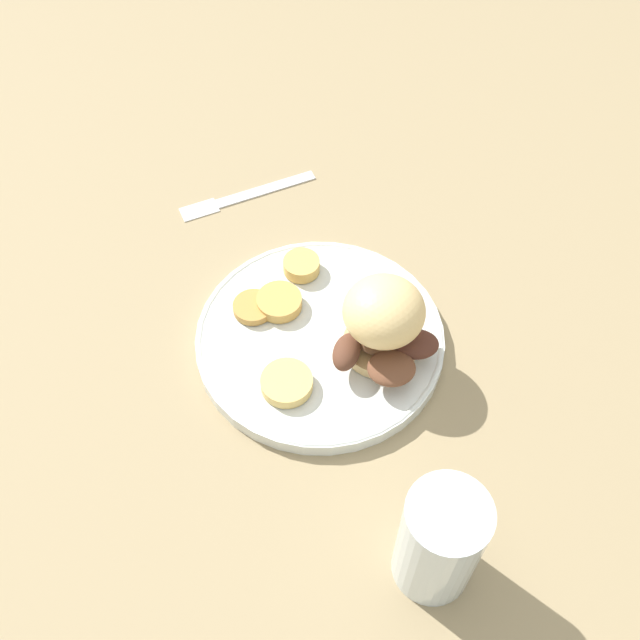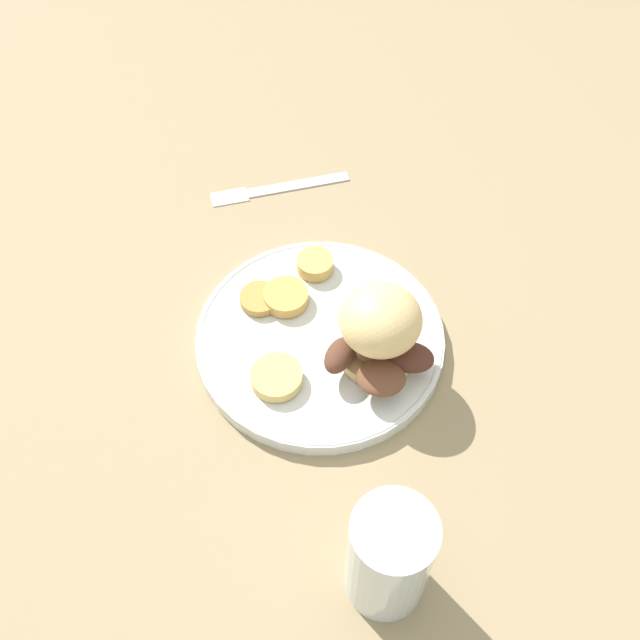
{
  "view_description": "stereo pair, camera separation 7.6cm",
  "coord_description": "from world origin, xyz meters",
  "views": [
    {
      "loc": [
        0.2,
        0.4,
        0.66
      ],
      "look_at": [
        0.0,
        0.0,
        0.04
      ],
      "focal_mm": 42.0,
      "sensor_mm": 36.0,
      "label": 1
    },
    {
      "loc": [
        0.13,
        0.43,
        0.66
      ],
      "look_at": [
        0.0,
        0.0,
        0.04
      ],
      "focal_mm": 42.0,
      "sensor_mm": 36.0,
      "label": 2
    }
  ],
  "objects": [
    {
      "name": "ground_plane",
      "position": [
        0.0,
        0.0,
        0.0
      ],
      "size": [
        4.0,
        4.0,
        0.0
      ],
      "primitive_type": "plane",
      "color": "#937F5B"
    },
    {
      "name": "dinner_plate",
      "position": [
        0.0,
        0.0,
        0.01
      ],
      "size": [
        0.26,
        0.26,
        0.02
      ],
      "color": "silver",
      "rests_on": "ground_plane"
    },
    {
      "name": "sandwich",
      "position": [
        -0.05,
        0.05,
        0.07
      ],
      "size": [
        0.12,
        0.11,
        0.09
      ],
      "color": "tan",
      "rests_on": "dinner_plate"
    },
    {
      "name": "potato_round_0",
      "position": [
        0.05,
        -0.06,
        0.02
      ],
      "size": [
        0.04,
        0.04,
        0.01
      ],
      "primitive_type": "cylinder",
      "color": "#BC8942",
      "rests_on": "dinner_plate"
    },
    {
      "name": "potato_round_1",
      "position": [
        0.02,
        -0.05,
        0.03
      ],
      "size": [
        0.05,
        0.05,
        0.01
      ],
      "primitive_type": "cylinder",
      "color": "tan",
      "rests_on": "dinner_plate"
    },
    {
      "name": "potato_round_2",
      "position": [
        -0.02,
        -0.09,
        0.03
      ],
      "size": [
        0.04,
        0.04,
        0.02
      ],
      "primitive_type": "cylinder",
      "color": "tan",
      "rests_on": "dinner_plate"
    },
    {
      "name": "potato_round_3",
      "position": [
        0.06,
        0.04,
        0.03
      ],
      "size": [
        0.05,
        0.05,
        0.01
      ],
      "primitive_type": "cylinder",
      "color": "#DBB766",
      "rests_on": "dinner_plate"
    },
    {
      "name": "fork",
      "position": [
        -0.02,
        -0.24,
        0.0
      ],
      "size": [
        0.18,
        0.03,
        0.0
      ],
      "color": "silver",
      "rests_on": "ground_plane"
    },
    {
      "name": "drinking_glass",
      "position": [
        0.02,
        0.26,
        0.06
      ],
      "size": [
        0.07,
        0.07,
        0.13
      ],
      "color": "silver",
      "rests_on": "ground_plane"
    }
  ]
}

